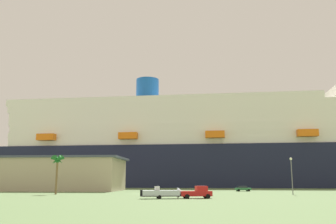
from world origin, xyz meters
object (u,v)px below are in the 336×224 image
parked_car_green_wagon (243,188)px  parked_car_yellow_taxi (105,189)px  small_boat_on_trailer (165,193)px  pickup_truck (197,192)px  parked_car_red_hatchback (60,188)px  palm_tree (57,162)px  street_lamp (292,171)px  cruise_ship (213,149)px

parked_car_green_wagon → parked_car_yellow_taxi: bearing=-175.2°
small_boat_on_trailer → parked_car_yellow_taxi: (-19.08, 39.85, -0.12)m
pickup_truck → small_boat_on_trailer: 5.87m
small_boat_on_trailer → parked_car_red_hatchback: bearing=126.9°
parked_car_red_hatchback → palm_tree: bearing=-73.6°
street_lamp → parked_car_yellow_taxi: street_lamp is taller
cruise_ship → pickup_truck: size_ratio=42.90×
pickup_truck → palm_tree: (-31.62, 17.18, 6.34)m
parked_car_red_hatchback → parked_car_green_wagon: size_ratio=1.01×
pickup_truck → parked_car_yellow_taxi: 46.01m
street_lamp → parked_car_red_hatchback: (-61.44, 26.35, -4.52)m
small_boat_on_trailer → parked_car_green_wagon: bearing=64.4°
pickup_truck → parked_car_red_hatchback: pickup_truck is taller
street_lamp → palm_tree: bearing=-179.9°
parked_car_yellow_taxi → parked_car_green_wagon: bearing=4.8°
pickup_truck → parked_car_red_hatchback: 58.84m
small_boat_on_trailer → street_lamp: (27.77, 18.44, 4.39)m
street_lamp → pickup_truck: bearing=-141.8°
pickup_truck → small_boat_on_trailer: bearing=-168.9°
parked_car_yellow_taxi → palm_tree: bearing=-107.5°
small_boat_on_trailer → street_lamp: bearing=33.6°
pickup_truck → street_lamp: (22.01, 17.32, 4.31)m
parked_car_red_hatchback → cruise_ship: bearing=47.9°
parked_car_green_wagon → parked_car_yellow_taxi: 39.88m
cruise_ship → street_lamp: (10.37, -82.89, -11.64)m
small_boat_on_trailer → palm_tree: 32.33m
street_lamp → small_boat_on_trailer: bearing=-146.4°
street_lamp → cruise_ship: bearing=97.1°
parked_car_red_hatchback → small_boat_on_trailer: bearing=-53.1°
pickup_truck → palm_tree: size_ratio=0.65×
cruise_ship → palm_tree: 94.12m
small_boat_on_trailer → parked_car_green_wagon: 47.88m
small_boat_on_trailer → parked_car_yellow_taxi: small_boat_on_trailer is taller
cruise_ship → parked_car_red_hatchback: bearing=-132.1°
parked_car_red_hatchback → parked_car_green_wagon: 54.35m
cruise_ship → palm_tree: bearing=-117.5°
palm_tree → parked_car_yellow_taxi: bearing=72.5°
parked_car_green_wagon → palm_tree: bearing=-151.9°
pickup_truck → parked_car_yellow_taxi: pickup_truck is taller
palm_tree → street_lamp: bearing=0.1°
parked_car_red_hatchback → parked_car_green_wagon: bearing=-1.7°
palm_tree → pickup_truck: bearing=-28.5°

